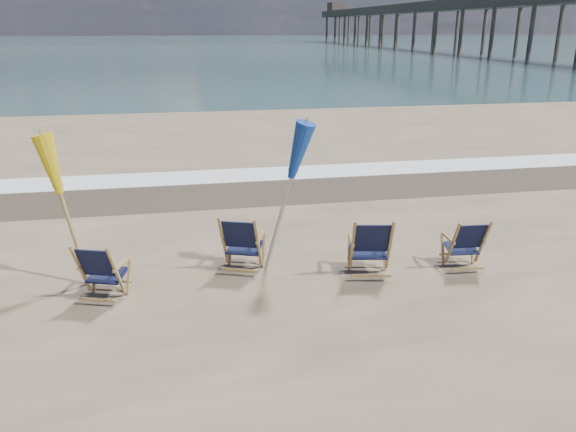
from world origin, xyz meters
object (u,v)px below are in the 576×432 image
object	(u,v)px
beach_chair_3	(483,244)
beach_chair_1	(258,245)
umbrella_yellow	(62,172)
fishing_pier	(453,19)
beach_chair_0	(116,274)
beach_chair_2	(390,248)
umbrella_blue	(283,154)

from	to	relation	value
beach_chair_3	beach_chair_1	bearing A→B (deg)	-4.27
umbrella_yellow	fishing_pier	distance (m)	82.73
beach_chair_0	beach_chair_2	xyz separation A→B (m)	(3.96, 0.08, 0.04)
umbrella_yellow	fishing_pier	size ratio (longest dim) A/B	0.02
beach_chair_3	fishing_pier	xyz separation A→B (m)	(35.02, 72.39, 4.21)
beach_chair_3	fishing_pier	bearing A→B (deg)	-111.76
beach_chair_3	umbrella_yellow	bearing A→B (deg)	-2.49
beach_chair_0	beach_chair_3	distance (m)	5.50
beach_chair_1	beach_chair_3	xyz separation A→B (m)	(3.46, -0.51, -0.05)
beach_chair_2	beach_chair_3	xyz separation A→B (m)	(1.54, 0.01, -0.06)
beach_chair_2	umbrella_yellow	distance (m)	4.86
beach_chair_1	umbrella_blue	world-z (taller)	umbrella_blue
umbrella_yellow	beach_chair_2	bearing A→B (deg)	-8.85
umbrella_blue	beach_chair_0	bearing A→B (deg)	-165.79
beach_chair_2	umbrella_yellow	size ratio (longest dim) A/B	0.44
beach_chair_2	beach_chair_3	bearing A→B (deg)	-168.59
beach_chair_2	fishing_pier	distance (m)	81.21
beach_chair_1	beach_chair_2	bearing A→B (deg)	-174.62
beach_chair_0	umbrella_blue	bearing A→B (deg)	-147.15
beach_chair_2	umbrella_blue	size ratio (longest dim) A/B	0.41
beach_chair_0	beach_chair_2	distance (m)	3.96
beach_chair_2	beach_chair_1	bearing A→B (deg)	-4.27
beach_chair_0	beach_chair_1	bearing A→B (deg)	-144.88
beach_chair_3	umbrella_blue	size ratio (longest dim) A/B	0.36
beach_chair_3	umbrella_yellow	world-z (taller)	umbrella_yellow
beach_chair_2	umbrella_blue	bearing A→B (deg)	-8.47
beach_chair_1	umbrella_yellow	bearing A→B (deg)	16.25
beach_chair_1	umbrella_blue	size ratio (longest dim) A/B	0.40
beach_chair_0	umbrella_blue	size ratio (longest dim) A/B	0.38
beach_chair_1	fishing_pier	world-z (taller)	fishing_pier
beach_chair_3	umbrella_yellow	xyz separation A→B (m)	(-6.19, 0.71, 1.28)
umbrella_blue	fishing_pier	distance (m)	81.38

